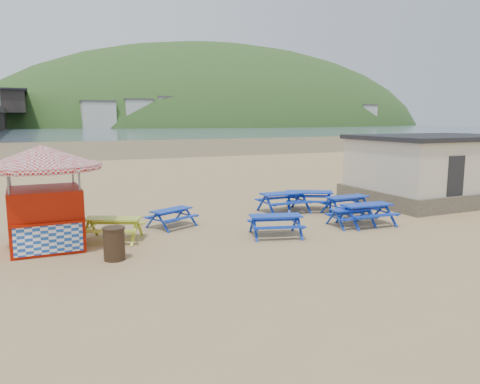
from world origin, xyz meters
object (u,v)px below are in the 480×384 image
ice_cream_kiosk (44,184)px  picnic_table_blue_b (309,201)px  picnic_table_blue_a (172,218)px  picnic_table_yellow (113,229)px  amenity_block (435,168)px  litter_bin (114,243)px

ice_cream_kiosk → picnic_table_blue_b: bearing=8.8°
picnic_table_blue_a → picnic_table_yellow: bearing=179.7°
picnic_table_blue_b → ice_cream_kiosk: size_ratio=0.70×
picnic_table_blue_a → amenity_block: amenity_block is taller
litter_bin → amenity_block: (15.69, 3.42, 1.09)m
picnic_table_yellow → litter_bin: size_ratio=2.39×
ice_cream_kiosk → amenity_block: bearing=3.8°
picnic_table_blue_a → picnic_table_blue_b: bearing=-20.5°
ice_cream_kiosk → picnic_table_yellow: bearing=1.9°
picnic_table_blue_b → amenity_block: amenity_block is taller
picnic_table_yellow → amenity_block: amenity_block is taller
picnic_table_blue_a → ice_cream_kiosk: bearing=169.6°
picnic_table_blue_a → ice_cream_kiosk: (-4.26, -1.17, 1.66)m
ice_cream_kiosk → amenity_block: size_ratio=0.48×
ice_cream_kiosk → litter_bin: size_ratio=3.81×
picnic_table_blue_a → ice_cream_kiosk: ice_cream_kiosk is taller
litter_bin → amenity_block: size_ratio=0.13×
picnic_table_blue_b → litter_bin: 9.68m
picnic_table_yellow → litter_bin: bearing=-72.4°
picnic_table_blue_a → ice_cream_kiosk: size_ratio=0.55×
picnic_table_blue_a → picnic_table_yellow: (-2.27, -1.08, 0.04)m
litter_bin → picnic_table_yellow: bearing=81.4°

